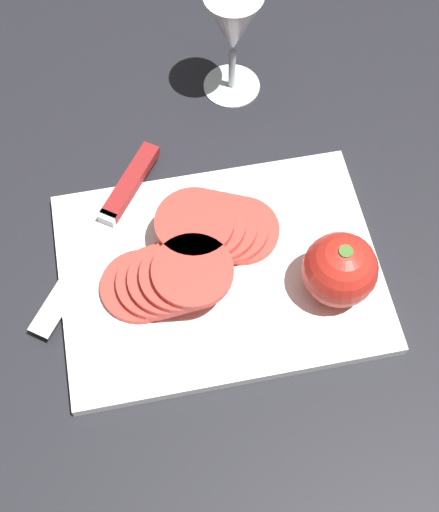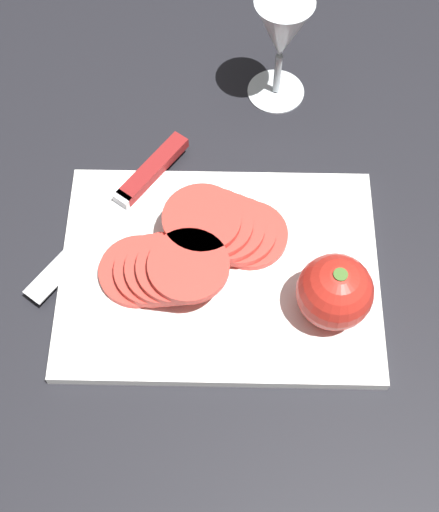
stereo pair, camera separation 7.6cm
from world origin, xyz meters
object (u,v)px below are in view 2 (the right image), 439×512
Objects in this scene: wine_glass at (282,34)px; tomato_slice_stack_near at (165,268)px; knife at (138,185)px; tomato_slice_stack_far at (226,227)px; whole_tomato at (335,292)px.

wine_glass reaches higher than tomato_slice_stack_near.
tomato_slice_stack_near is at bearing -114.33° from wine_glass.
knife is 0.12m from tomato_slice_stack_far.
wine_glass is 1.06× the size of tomato_slice_stack_far.
whole_tomato reaches higher than knife.
knife is at bearing 108.49° from tomato_slice_stack_near.
knife is 1.64× the size of tomato_slice_stack_near.
wine_glass is 0.24m from tomato_slice_stack_far.
wine_glass is at bearing 65.67° from tomato_slice_stack_near.
knife is 1.63× the size of tomato_slice_stack_far.
whole_tomato is at bearing -10.65° from tomato_slice_stack_near.
wine_glass is 1.07× the size of tomato_slice_stack_near.
wine_glass is 0.32m from whole_tomato.
wine_glass reaches higher than whole_tomato.
whole_tomato reaches higher than tomato_slice_stack_far.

